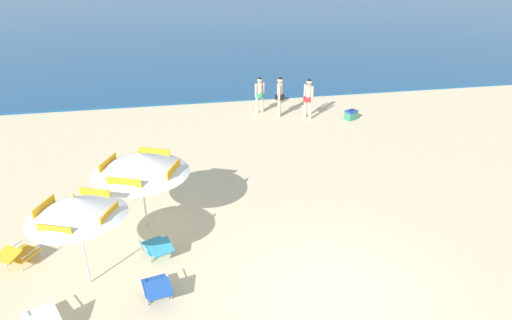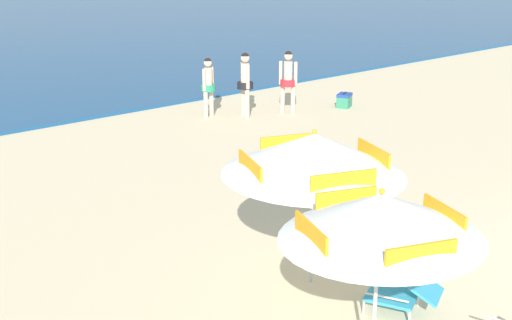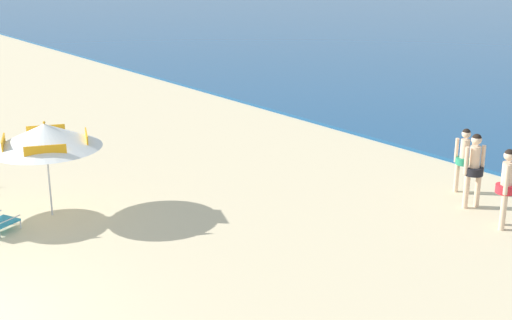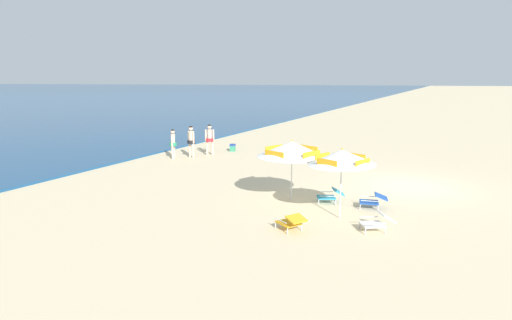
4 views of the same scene
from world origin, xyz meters
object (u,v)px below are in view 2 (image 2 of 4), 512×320
at_px(lounge_chair_spare_folded, 403,293).
at_px(person_standing_beside, 288,78).
at_px(beach_umbrella_striped_second, 314,154).
at_px(cooler_box, 344,100).
at_px(person_standing_near_shore, 245,80).
at_px(person_wading_in, 208,83).
at_px(beach_umbrella_striped_main, 380,216).

distance_m(lounge_chair_spare_folded, person_standing_beside, 10.71).
distance_m(beach_umbrella_striped_second, lounge_chair_spare_folded, 2.06).
height_order(lounge_chair_spare_folded, cooler_box, lounge_chair_spare_folded).
bearing_deg(cooler_box, lounge_chair_spare_folded, -135.14).
bearing_deg(person_standing_beside, beach_umbrella_striped_second, -132.28).
bearing_deg(cooler_box, beach_umbrella_striped_second, -141.15).
bearing_deg(person_standing_near_shore, person_wading_in, 138.17).
distance_m(beach_umbrella_striped_main, beach_umbrella_striped_second, 2.31).
distance_m(person_standing_beside, person_wading_in, 2.20).
height_order(lounge_chair_spare_folded, person_standing_beside, person_standing_beside).
bearing_deg(person_standing_beside, person_wading_in, 148.62).
bearing_deg(person_wading_in, beach_umbrella_striped_main, -119.58).
distance_m(person_wading_in, cooler_box, 4.08).
relative_size(lounge_chair_spare_folded, person_standing_beside, 0.59).
relative_size(person_wading_in, cooler_box, 2.70).
xyz_separation_m(person_standing_beside, person_wading_in, (-1.87, 1.14, -0.07)).
xyz_separation_m(beach_umbrella_striped_second, cooler_box, (8.41, 6.77, -1.62)).
relative_size(beach_umbrella_striped_second, cooler_box, 5.24).
bearing_deg(beach_umbrella_striped_second, lounge_chair_spare_folded, -78.42).
xyz_separation_m(beach_umbrella_striped_main, lounge_chair_spare_folded, (1.44, 0.67, -1.62)).
bearing_deg(lounge_chair_spare_folded, person_wading_in, 65.36).
distance_m(person_standing_near_shore, person_wading_in, 1.00).
relative_size(person_standing_near_shore, person_wading_in, 1.09).
bearing_deg(beach_umbrella_striped_main, person_wading_in, 60.42).
height_order(person_standing_near_shore, person_wading_in, person_standing_near_shore).
height_order(beach_umbrella_striped_main, person_wading_in, beach_umbrella_striped_main).
relative_size(person_standing_beside, cooler_box, 2.92).
height_order(person_standing_near_shore, cooler_box, person_standing_near_shore).
xyz_separation_m(beach_umbrella_striped_second, lounge_chair_spare_folded, (0.27, -1.33, -1.55)).
bearing_deg(beach_umbrella_striped_second, cooler_box, 38.85).
relative_size(beach_umbrella_striped_main, lounge_chair_spare_folded, 2.73).
bearing_deg(cooler_box, beach_umbrella_striped_main, -137.53).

